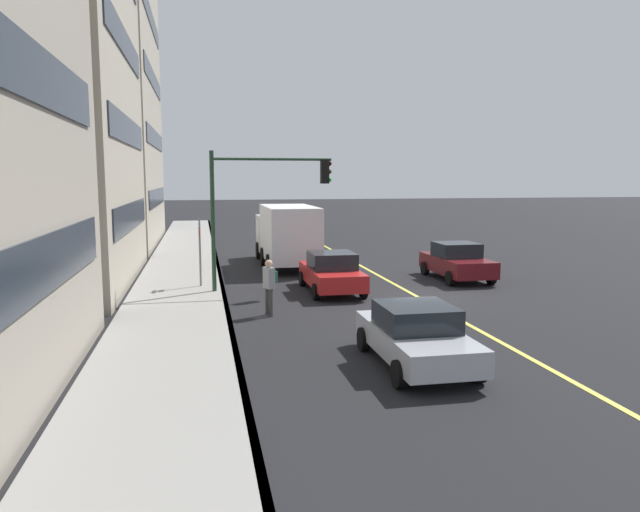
# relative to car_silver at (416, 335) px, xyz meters

# --- Properties ---
(ground) EXTENTS (200.00, 200.00, 0.00)m
(ground) POSITION_rel_car_silver_xyz_m (7.44, -2.90, -0.72)
(ground) COLOR black
(sidewalk_slab) EXTENTS (80.00, 3.49, 0.15)m
(sidewalk_slab) POSITION_rel_car_silver_xyz_m (7.44, 5.74, -0.64)
(sidewalk_slab) COLOR gray
(sidewalk_slab) RESTS_ON ground
(curb_edge) EXTENTS (80.00, 0.16, 0.15)m
(curb_edge) POSITION_rel_car_silver_xyz_m (7.44, 4.08, -0.64)
(curb_edge) COLOR slate
(curb_edge) RESTS_ON ground
(lane_stripe_center) EXTENTS (80.00, 0.16, 0.01)m
(lane_stripe_center) POSITION_rel_car_silver_xyz_m (7.44, -2.90, -0.71)
(lane_stripe_center) COLOR #D8CC4C
(lane_stripe_center) RESTS_ON ground
(building_midblock) EXTENTS (13.14, 9.03, 15.98)m
(building_midblock) POSITION_rel_car_silver_xyz_m (13.22, 12.17, 7.27)
(building_midblock) COLOR #B2A893
(building_midblock) RESTS_ON ground
(building_glass_right) EXTENTS (16.27, 13.74, 25.28)m
(building_glass_right) POSITION_rel_car_silver_xyz_m (28.92, 14.52, 11.92)
(building_glass_right) COLOR #B2A893
(building_glass_right) RESTS_ON ground
(car_silver) EXTENTS (4.18, 1.96, 1.43)m
(car_silver) POSITION_rel_car_silver_xyz_m (0.00, 0.00, 0.00)
(car_silver) COLOR #A8AAB2
(car_silver) RESTS_ON ground
(car_red) EXTENTS (4.39, 1.97, 1.53)m
(car_red) POSITION_rel_car_silver_xyz_m (9.25, -0.02, 0.04)
(car_red) COLOR red
(car_red) RESTS_ON ground
(car_maroon) EXTENTS (4.19, 2.02, 1.58)m
(car_maroon) POSITION_rel_car_silver_xyz_m (10.94, -5.90, 0.06)
(car_maroon) COLOR #591116
(car_maroon) RESTS_ON ground
(truck_white) EXTENTS (7.56, 2.49, 3.00)m
(truck_white) POSITION_rel_car_silver_xyz_m (16.29, 0.70, 0.89)
(truck_white) COLOR silver
(truck_white) RESTS_ON ground
(pedestrian_with_backpack) EXTENTS (0.48, 0.46, 1.79)m
(pedestrian_with_backpack) POSITION_rel_car_silver_xyz_m (5.70, 2.76, 0.34)
(pedestrian_with_backpack) COLOR #383838
(pedestrian_with_backpack) RESTS_ON ground
(traffic_light_mast) EXTENTS (0.28, 4.55, 5.32)m
(traffic_light_mast) POSITION_rel_car_silver_xyz_m (9.50, 2.60, 2.98)
(traffic_light_mast) COLOR #1E3823
(traffic_light_mast) RESTS_ON ground
(street_sign_post) EXTENTS (0.60, 0.08, 2.78)m
(street_sign_post) POSITION_rel_car_silver_xyz_m (10.66, 4.90, 0.92)
(street_sign_post) COLOR slate
(street_sign_post) RESTS_ON ground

